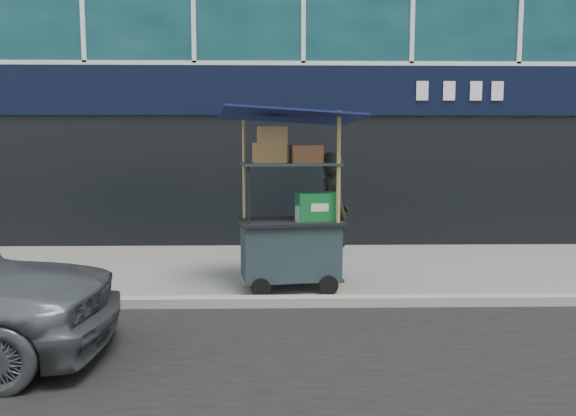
{
  "coord_description": "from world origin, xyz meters",
  "views": [
    {
      "loc": [
        -0.51,
        -6.67,
        1.91
      ],
      "look_at": [
        -0.34,
        1.2,
        1.02
      ],
      "focal_mm": 35.0,
      "sensor_mm": 36.0,
      "label": 1
    }
  ],
  "objects": [
    {
      "name": "ground",
      "position": [
        0.0,
        0.0,
        0.0
      ],
      "size": [
        80.0,
        80.0,
        0.0
      ],
      "primitive_type": "plane",
      "color": "slate",
      "rests_on": "ground"
    },
    {
      "name": "vendor_man",
      "position": [
        0.3,
        1.13,
        0.9
      ],
      "size": [
        0.57,
        0.74,
        1.8
      ],
      "primitive_type": "imported",
      "rotation": [
        0.0,
        0.0,
        1.81
      ],
      "color": "black",
      "rests_on": "ground"
    },
    {
      "name": "curb",
      "position": [
        0.0,
        -0.2,
        0.06
      ],
      "size": [
        80.0,
        0.18,
        0.12
      ],
      "primitive_type": "cube",
      "color": "#999991",
      "rests_on": "ground"
    },
    {
      "name": "vendor_cart",
      "position": [
        -0.31,
        0.63,
        0.84
      ],
      "size": [
        1.93,
        1.49,
        2.38
      ],
      "rotation": [
        0.0,
        0.0,
        0.15
      ],
      "color": "black",
      "rests_on": "ground"
    }
  ]
}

